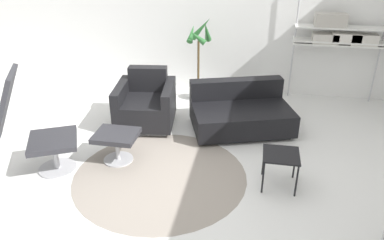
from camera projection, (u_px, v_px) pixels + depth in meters
ground_plane at (175, 176)px, 4.31m from camera, size 12.00×12.00×0.00m
wall_back at (211, 9)px, 6.21m from camera, size 12.00×0.09×2.80m
round_rug at (160, 175)px, 4.32m from camera, size 1.99×1.99×0.01m
lounge_chair at (14, 114)px, 4.03m from camera, size 1.10×0.90×1.33m
ottoman at (116, 140)px, 4.50m from camera, size 0.51×0.43×0.38m
armchair_red at (146, 105)px, 5.39m from camera, size 0.90×0.93×0.78m
couch_low at (240, 113)px, 5.30m from camera, size 1.56×1.27×0.64m
side_table at (281, 158)px, 4.01m from camera, size 0.39×0.39×0.40m
potted_plant at (199, 64)px, 6.10m from camera, size 0.38×0.39×1.36m
shelf_unit at (340, 34)px, 5.76m from camera, size 1.38×0.28×1.91m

